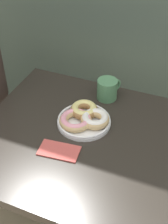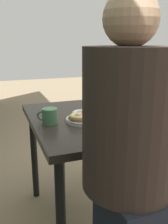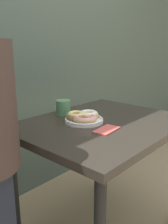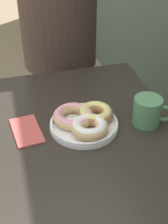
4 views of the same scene
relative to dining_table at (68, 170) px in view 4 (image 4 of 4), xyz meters
The scene contains 5 objects.
dining_table is the anchor object (origin of this frame).
donut_plate 0.17m from the dining_table, 135.60° to the left, with size 0.23×0.23×0.06m.
coffee_mug 0.32m from the dining_table, 99.54° to the left, with size 0.09×0.12×0.09m.
person_figure 0.72m from the dining_table, behind, with size 0.35×0.35×1.41m.
napkin 0.18m from the dining_table, 133.48° to the right, with size 0.16×0.10×0.01m.
Camera 4 is at (0.69, 0.21, 1.40)m, focal length 50.00 mm.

